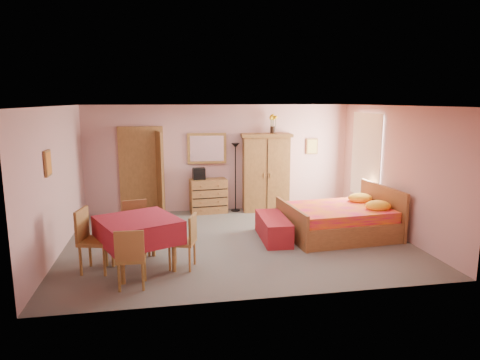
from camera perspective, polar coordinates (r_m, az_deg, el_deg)
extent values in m
plane|color=#605C55|center=(8.43, -0.31, -8.10)|extent=(6.50, 6.50, 0.00)
plane|color=brown|center=(7.99, -0.33, 9.86)|extent=(6.50, 6.50, 0.00)
cube|color=#C5918E|center=(10.56, -2.64, 2.94)|extent=(6.50, 0.10, 2.60)
cube|color=#C5918E|center=(5.72, 3.96, -3.63)|extent=(6.50, 0.10, 2.60)
cube|color=#C5918E|center=(8.22, -23.26, -0.10)|extent=(0.10, 5.00, 2.60)
cube|color=#C5918E|center=(9.23, 19.98, 1.21)|extent=(0.10, 5.00, 2.60)
cube|color=#9E6B35|center=(10.49, -12.95, 1.12)|extent=(1.06, 0.12, 2.15)
cube|color=white|center=(10.24, 16.50, 3.12)|extent=(0.08, 1.40, 1.95)
cube|color=orange|center=(7.57, -24.26, 2.05)|extent=(0.04, 0.32, 0.42)
cube|color=#D8BF59|center=(11.05, 9.58, 4.45)|extent=(0.30, 0.04, 0.40)
cube|color=#905E30|center=(10.42, -4.23, -2.13)|extent=(0.91, 0.51, 0.83)
cube|color=white|center=(10.43, -4.43, 4.22)|extent=(0.94, 0.09, 0.74)
cube|color=black|center=(10.31, -5.50, 0.84)|extent=(0.31, 0.23, 0.27)
cube|color=black|center=(10.46, -0.61, 0.35)|extent=(0.25, 0.25, 1.68)
cube|color=olive|center=(10.53, 3.45, 1.02)|extent=(1.27, 0.73, 1.91)
cube|color=gold|center=(10.51, 4.40, 7.49)|extent=(0.19, 0.19, 0.46)
cube|color=#E31650|center=(8.85, 12.92, -4.17)|extent=(2.23, 1.81, 0.98)
cube|color=maroon|center=(8.50, 4.45, -6.40)|extent=(0.55, 1.36, 0.45)
cube|color=maroon|center=(7.15, -13.35, -8.29)|extent=(1.52, 1.52, 0.85)
cube|color=olive|center=(6.52, -14.26, -9.93)|extent=(0.43, 0.43, 0.91)
cube|color=olive|center=(7.80, -13.59, -6.31)|extent=(0.51, 0.51, 0.95)
cube|color=#AA7639|center=(7.22, -18.65, -7.64)|extent=(0.56, 0.56, 1.03)
cube|color=#B0763B|center=(7.07, -7.74, -8.12)|extent=(0.51, 0.51, 0.89)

